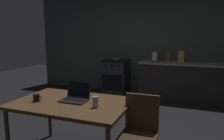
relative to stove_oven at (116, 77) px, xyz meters
name	(u,v)px	position (x,y,z in m)	size (l,w,h in m)	color
ground_plane	(96,132)	(0.49, -2.29, -0.45)	(12.00, 12.00, 0.00)	black
back_wall	(150,40)	(0.79, 0.35, 0.94)	(6.40, 0.10, 2.78)	#454C48
kitchen_counter	(186,82)	(1.73, 0.00, 0.00)	(2.16, 0.64, 0.90)	#282623
stove_oven	(116,77)	(0.00, 0.00, 0.00)	(0.60, 0.62, 0.90)	#2D2D30
dining_table	(72,107)	(0.51, -3.05, 0.23)	(1.39, 0.92, 0.74)	brown
chair	(140,130)	(1.36, -3.04, 0.07)	(0.40, 0.40, 0.89)	#4C331E
laptop	(75,97)	(0.53, -2.98, 0.34)	(0.32, 0.28, 0.22)	#232326
electric_kettle	(155,57)	(1.00, 0.00, 0.56)	(0.17, 0.15, 0.23)	black
frying_pan	(115,59)	(-0.02, -0.03, 0.47)	(0.23, 0.40, 0.05)	gray
coffee_mug	(37,98)	(0.11, -3.18, 0.34)	(0.12, 0.08, 0.09)	black
drinking_glass	(95,102)	(0.87, -3.13, 0.36)	(0.07, 0.07, 0.13)	#99B7C6
cereal_box	(181,57)	(1.60, 0.02, 0.58)	(0.13, 0.05, 0.27)	gold
bottle_b	(168,56)	(1.30, 0.08, 0.59)	(0.06, 0.06, 0.29)	#8C601E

